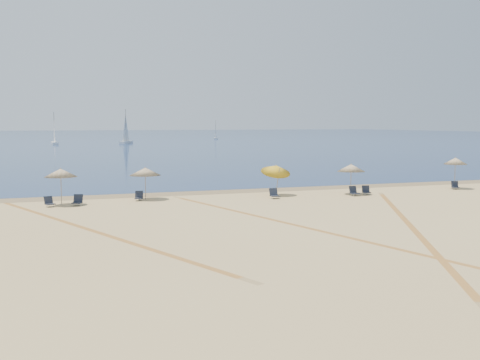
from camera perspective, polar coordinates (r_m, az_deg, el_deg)
The scene contains 19 objects.
ground at distance 24.50m, azimuth 15.50°, elevation -7.41°, with size 160.00×160.00×0.00m, color tan.
ocean at distance 245.07m, azimuth -15.80°, elevation 4.17°, with size 500.00×500.00×0.00m, color #0C2151.
wet_sand at distance 46.02m, azimuth -1.62°, elevation -1.14°, with size 500.00×500.00×0.00m, color olive.
umbrella_1 at distance 40.01m, azimuth -17.30°, elevation 0.69°, with size 2.14×2.14×2.50m.
umbrella_2 at distance 41.63m, azimuth -9.35°, elevation 0.83°, with size 2.24×2.24×2.34m.
umbrella_3 at distance 43.34m, azimuth 3.58°, elevation 1.10°, with size 2.23×2.29×2.65m.
umbrella_4 at distance 44.86m, azimuth 10.92°, elevation 1.19°, with size 2.12×2.12×2.38m.
umbrella_5 at distance 51.10m, azimuth 20.51°, elevation 1.77°, with size 1.90×1.90×2.65m.
chair_2 at distance 39.68m, azimuth -18.33°, elevation -2.09°, with size 0.77×0.82×0.68m.
chair_3 at distance 39.70m, azimuth -15.76°, elevation -1.98°, with size 0.82×0.88×0.73m.
chair_4 at distance 41.23m, azimuth -9.95°, elevation -1.61°, with size 0.70×0.77×0.68m.
chair_5 at distance 41.85m, azimuth 3.39°, elevation -1.39°, with size 0.62×0.72×0.73m.
chair_6 at distance 44.18m, azimuth 11.19°, elevation -1.12°, with size 0.62×0.72×0.72m.
chair_7 at distance 45.04m, azimuth 12.36°, elevation -1.04°, with size 0.73×0.80×0.69m.
chair_8 at distance 50.77m, azimuth 20.49°, elevation -0.53°, with size 0.76×0.81×0.66m.
sailboat_0 at distance 196.44m, azimuth -2.43°, elevation 4.63°, with size 2.47×4.37×6.34m.
sailboat_2 at distance 155.79m, azimuth -17.87°, elevation 4.30°, with size 1.75×5.62×8.26m.
sailboat_3 at distance 156.29m, azimuth -11.21°, elevation 4.56°, with size 4.35×6.08×9.09m.
tire_tracks at distance 30.84m, azimuth 2.22°, elevation -4.52°, with size 54.16×43.36×0.00m.
Camera 1 is at (-13.60, -19.63, 5.45)m, focal length 43.17 mm.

